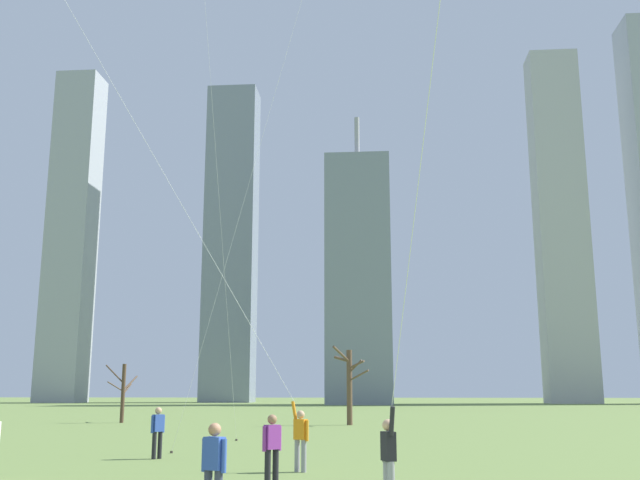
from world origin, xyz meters
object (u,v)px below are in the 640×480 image
kite_flyer_midfield_right_pink (411,267)px  bare_tree_far_right_edge (349,382)px  bystander_far_off_by_trees (158,430)px  bare_tree_leftmost (123,391)px  kite_flyer_midfield_left_orange (248,341)px  bystander_strolling_midfield (272,447)px  bystander_watching_nearby (214,467)px

kite_flyer_midfield_right_pink → bare_tree_far_right_edge: 35.35m
bystander_far_off_by_trees → bare_tree_leftmost: size_ratio=0.41×
kite_flyer_midfield_left_orange → bystander_strolling_midfield: size_ratio=12.81×
kite_flyer_midfield_left_orange → bare_tree_leftmost: 31.81m
kite_flyer_midfield_left_orange → kite_flyer_midfield_right_pink: 9.71m
bystander_far_off_by_trees → bystander_strolling_midfield: bearing=-55.1°
bare_tree_far_right_edge → bare_tree_leftmost: (-15.47, 2.14, -0.55)m
kite_flyer_midfield_right_pink → bare_tree_leftmost: size_ratio=3.68×
kite_flyer_midfield_right_pink → bystander_watching_nearby: size_ratio=8.88×
bystander_watching_nearby → bystander_far_off_by_trees: 11.99m
bare_tree_leftmost → bystander_strolling_midfield: bearing=-65.1°
kite_flyer_midfield_right_pink → bystander_watching_nearby: kite_flyer_midfield_right_pink is taller
bystander_strolling_midfield → bare_tree_leftmost: 35.61m
kite_flyer_midfield_left_orange → bystander_strolling_midfield: (1.24, -3.63, -2.63)m
kite_flyer_midfield_right_pink → bystander_far_off_by_trees: kite_flyer_midfield_right_pink is taller
bystander_strolling_midfield → bystander_far_off_by_trees: size_ratio=1.00×
kite_flyer_midfield_left_orange → bystander_strolling_midfield: 4.65m
kite_flyer_midfield_right_pink → bystander_strolling_midfield: 6.74m
kite_flyer_midfield_left_orange → bystander_strolling_midfield: bearing=-71.1°
bystander_strolling_midfield → bystander_watching_nearby: bearing=-94.4°
bystander_watching_nearby → bystander_far_off_by_trees: size_ratio=1.00×
bare_tree_far_right_edge → bare_tree_leftmost: 15.63m
bystander_strolling_midfield → bystander_watching_nearby: same height
kite_flyer_midfield_left_orange → kite_flyer_midfield_right_pink: kite_flyer_midfield_left_orange is taller
bystander_watching_nearby → bare_tree_far_right_edge: bearing=88.6°
kite_flyer_midfield_right_pink → bare_tree_far_right_edge: kite_flyer_midfield_right_pink is taller
bystander_strolling_midfield → kite_flyer_midfield_right_pink: bearing=-59.3°
kite_flyer_midfield_right_pink → bystander_strolling_midfield: size_ratio=8.88×
bystander_strolling_midfield → bare_tree_leftmost: bearing=114.9°
kite_flyer_midfield_right_pink → bystander_watching_nearby: bearing=168.7°
kite_flyer_midfield_left_orange → bystander_far_off_by_trees: bearing=138.0°
bystander_far_off_by_trees → bare_tree_leftmost: (-10.26, 25.53, 1.20)m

